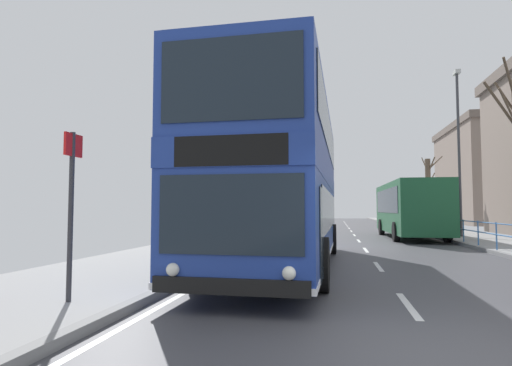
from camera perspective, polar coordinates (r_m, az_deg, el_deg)
name	(u,v)px	position (r m, az deg, el deg)	size (l,w,h in m)	color
ground	(379,353)	(5.04, 16.14, -21.08)	(15.80, 140.00, 0.20)	#424247
double_decker_bus_main	(283,182)	(11.74, 3.69, 0.16)	(2.87, 11.38, 4.44)	navy
background_bus_far_lane	(409,208)	(24.85, 19.88, -3.18)	(2.74, 9.49, 2.98)	#19512D
pedestrian_railing_far_kerb	(446,224)	(23.88, 24.16, -5.08)	(0.05, 33.21, 0.97)	#386BA8
bus_stop_sign_near	(71,196)	(7.27, -23.51, -1.67)	(0.08, 0.44, 2.64)	#2D2D33
street_lamp_far_side	(459,141)	(25.27, 25.53, 5.12)	(0.28, 0.60, 8.91)	#38383D
bare_tree_far_00	(429,191)	(38.26, 22.12, -0.94)	(1.87, 2.59, 6.02)	brown
background_building_01	(495,173)	(52.36, 29.37, 1.13)	(9.28, 15.35, 10.79)	slate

